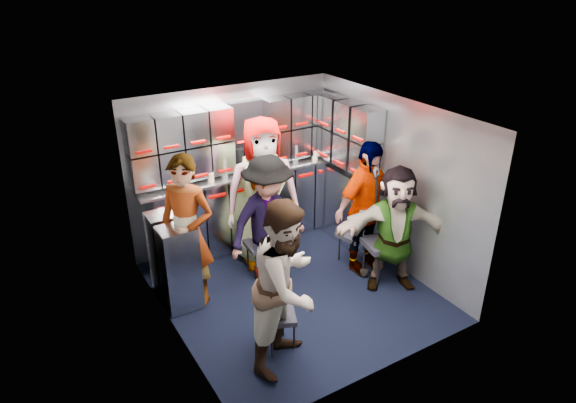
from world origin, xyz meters
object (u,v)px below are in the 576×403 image
jump_seat_mid_right (354,236)px  jump_seat_near_right (382,245)px  jump_seat_near_left (278,317)px  attendant_arc_b (268,221)px  jump_seat_mid_left (261,246)px  attendant_arc_a (287,285)px  attendant_standing (187,232)px  attendant_arc_c (263,193)px  jump_seat_center (257,228)px  attendant_arc_d (365,208)px  attendant_arc_e (395,229)px

jump_seat_mid_right → jump_seat_near_right: bearing=-81.7°
jump_seat_near_left → attendant_arc_b: size_ratio=0.28×
jump_seat_mid_left → attendant_arc_a: attendant_arc_a is taller
jump_seat_mid_right → attendant_arc_b: size_ratio=0.27×
jump_seat_near_right → attendant_arc_a: bearing=-160.0°
jump_seat_mid_right → attendant_standing: (-2.03, 0.29, 0.49)m
jump_seat_near_left → jump_seat_mid_right: bearing=28.7°
attendant_standing → attendant_arc_c: attendant_arc_c is taller
jump_seat_center → attendant_arc_c: 0.59m
jump_seat_mid_left → jump_seat_mid_right: 1.17m
jump_seat_near_left → jump_seat_mid_right: 1.83m
attendant_standing → attendant_arc_c: 1.15m
jump_seat_mid_right → attendant_standing: 2.11m
attendant_arc_a → jump_seat_near_right: bearing=-13.2°
jump_seat_mid_right → attendant_arc_d: (-0.00, -0.18, 0.46)m
jump_seat_near_left → attendant_standing: attendant_standing is taller
attendant_arc_a → attendant_arc_d: (1.61, 0.88, -0.01)m
jump_seat_near_right → jump_seat_center: bearing=128.5°
jump_seat_near_right → attendant_arc_c: attendant_arc_c is taller
attendant_arc_c → attendant_arc_d: bearing=-25.8°
attendant_arc_b → attendant_arc_d: (1.11, -0.38, 0.04)m
jump_seat_near_left → jump_seat_mid_left: size_ratio=1.05×
attendant_standing → jump_seat_near_left: bearing=-22.0°
attendant_standing → attendant_arc_d: bearing=34.9°
jump_seat_mid_left → attendant_arc_d: attendant_arc_d is taller
jump_seat_near_left → jump_seat_mid_left: 1.35m
attendant_arc_a → jump_seat_mid_right: bearing=0.3°
jump_seat_mid_right → jump_seat_near_left: bearing=-151.3°
attendant_arc_b → jump_seat_near_right: bearing=-37.5°
jump_seat_mid_right → attendant_arc_a: bearing=-146.6°
jump_seat_near_left → attendant_standing: 1.34m
jump_seat_mid_right → attendant_arc_a: size_ratio=0.25×
attendant_standing → attendant_arc_c: (1.10, 0.34, 0.08)m
jump_seat_near_left → attendant_arc_e: 1.73m
jump_seat_near_left → jump_seat_center: jump_seat_center is taller
attendant_standing → attendant_arc_c: size_ratio=0.92×
jump_seat_near_left → attendant_arc_a: size_ratio=0.26×
attendant_arc_d → attendant_arc_e: 0.46m
jump_seat_mid_left → attendant_standing: bearing=-174.6°
attendant_arc_b → jump_seat_near_left: bearing=-123.3°
attendant_arc_c → attendant_arc_e: attendant_arc_c is taller
attendant_standing → attendant_arc_d: (2.03, -0.47, -0.03)m
attendant_arc_e → attendant_arc_d: bearing=126.8°
jump_seat_mid_right → attendant_arc_e: (0.07, -0.63, 0.37)m
jump_seat_center → attendant_standing: attendant_standing is taller
attendant_arc_a → jump_seat_near_left: bearing=56.9°
jump_seat_center → attendant_arc_c: size_ratio=0.22×
attendant_arc_a → attendant_arc_d: size_ratio=1.01×
attendant_arc_a → attendant_arc_e: size_ratio=1.12×
jump_seat_near_left → jump_seat_near_right: jump_seat_near_right is taller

